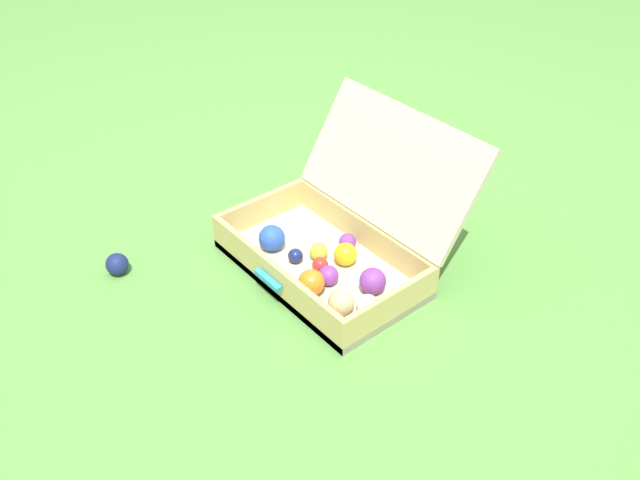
{
  "coord_description": "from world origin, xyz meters",
  "views": [
    {
      "loc": [
        1.3,
        -0.97,
        1.29
      ],
      "look_at": [
        0.09,
        0.03,
        0.12
      ],
      "focal_mm": 37.31,
      "sensor_mm": 36.0,
      "label": 1
    }
  ],
  "objects": [
    {
      "name": "ground_plane",
      "position": [
        0.0,
        0.0,
        0.0
      ],
      "size": [
        16.0,
        16.0,
        0.0
      ],
      "primitive_type": "plane",
      "color": "#569342"
    },
    {
      "name": "open_suitcase",
      "position": [
        0.11,
        0.09,
        0.1
      ],
      "size": [
        0.62,
        0.58,
        0.43
      ],
      "color": "beige",
      "rests_on": "ground"
    },
    {
      "name": "stray_ball_on_grass",
      "position": [
        -0.29,
        -0.45,
        0.03
      ],
      "size": [
        0.07,
        0.07,
        0.07
      ],
      "primitive_type": "sphere",
      "color": "navy",
      "rests_on": "ground"
    }
  ]
}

